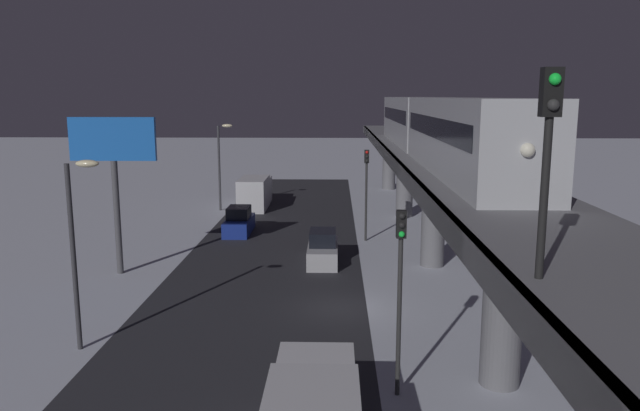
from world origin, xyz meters
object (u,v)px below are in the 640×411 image
(rail_signal, at_px, (548,137))
(sedan_silver_2, at_px, (323,249))
(delivery_van, at_px, (255,192))
(traffic_light_near, at_px, (400,276))
(traffic_light_mid, at_px, (366,182))
(subway_train, at_px, (432,125))
(commercial_billboard, at_px, (113,155))
(sedan_blue, at_px, (239,222))

(rail_signal, relative_size, sedan_silver_2, 0.84)
(delivery_van, xyz_separation_m, traffic_light_near, (-9.50, 35.20, 2.85))
(delivery_van, relative_size, traffic_light_near, 1.16)
(traffic_light_near, height_order, traffic_light_mid, same)
(subway_train, height_order, delivery_van, subway_train)
(rail_signal, bearing_deg, subway_train, -94.21)
(rail_signal, height_order, commercial_billboard, rail_signal)
(sedan_silver_2, height_order, commercial_billboard, commercial_billboard)
(sedan_silver_2, distance_m, commercial_billboard, 13.34)
(commercial_billboard, bearing_deg, sedan_silver_2, -166.87)
(subway_train, xyz_separation_m, traffic_light_mid, (3.68, -4.65, -4.13))
(traffic_light_near, xyz_separation_m, commercial_billboard, (14.49, -13.98, 2.63))
(subway_train, xyz_separation_m, delivery_van, (13.18, -17.58, -6.98))
(sedan_silver_2, distance_m, traffic_light_mid, 7.16)
(rail_signal, bearing_deg, sedan_blue, -71.03)
(subway_train, height_order, sedan_blue, subway_train)
(commercial_billboard, bearing_deg, subway_train, -168.66)
(sedan_silver_2, xyz_separation_m, delivery_van, (6.60, -18.52, 0.55))
(delivery_van, bearing_deg, traffic_light_mid, 126.32)
(subway_train, xyz_separation_m, sedan_silver_2, (6.58, 0.94, -7.53))
(subway_train, xyz_separation_m, sedan_blue, (12.98, -6.90, -7.53))
(sedan_silver_2, distance_m, traffic_light_near, 17.27)
(subway_train, bearing_deg, sedan_silver_2, 8.15)
(traffic_light_mid, distance_m, commercial_billboard, 16.90)
(delivery_van, bearing_deg, commercial_billboard, 76.78)
(sedan_silver_2, xyz_separation_m, traffic_light_mid, (-2.90, -5.60, 3.40))
(delivery_van, height_order, traffic_light_near, traffic_light_near)
(subway_train, distance_m, commercial_billboard, 18.59)
(rail_signal, xyz_separation_m, sedan_silver_2, (4.71, -24.48, -8.48))
(sedan_silver_2, height_order, traffic_light_near, traffic_light_near)
(rail_signal, bearing_deg, traffic_light_mid, -86.56)
(delivery_van, bearing_deg, sedan_silver_2, 109.62)
(sedan_silver_2, bearing_deg, sedan_blue, 129.21)
(subway_train, height_order, traffic_light_near, subway_train)
(rail_signal, xyz_separation_m, traffic_light_mid, (1.81, -30.08, -5.08))
(sedan_blue, bearing_deg, commercial_billboard, 63.81)
(rail_signal, height_order, sedan_blue, rail_signal)
(subway_train, xyz_separation_m, commercial_billboard, (18.17, 3.64, -1.50))
(subway_train, distance_m, traffic_light_near, 18.47)
(sedan_blue, xyz_separation_m, commercial_billboard, (5.19, 10.55, 6.03))
(subway_train, distance_m, traffic_light_mid, 7.23)
(sedan_silver_2, height_order, traffic_light_mid, traffic_light_mid)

